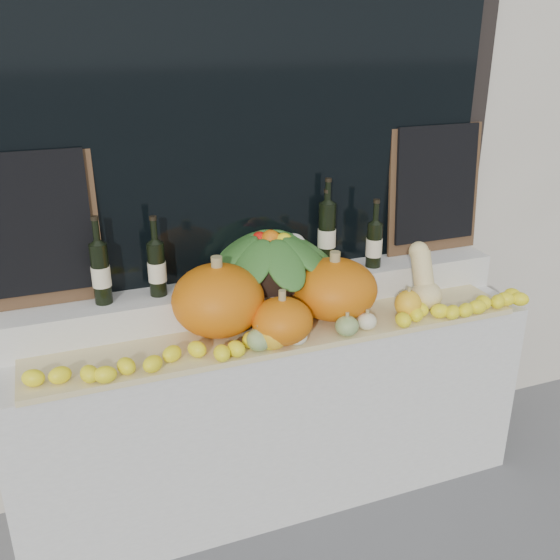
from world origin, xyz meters
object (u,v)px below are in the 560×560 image
(butternut_squash, at_px, (424,281))
(wine_bottle_tall, at_px, (327,235))
(produce_bowl, at_px, (271,255))
(pumpkin_right, at_px, (334,289))
(pumpkin_left, at_px, (218,300))

(butternut_squash, distance_m, wine_bottle_tall, 0.49)
(produce_bowl, distance_m, wine_bottle_tall, 0.30)
(pumpkin_right, xyz_separation_m, wine_bottle_tall, (0.07, 0.24, 0.16))
(pumpkin_left, xyz_separation_m, wine_bottle_tall, (0.58, 0.21, 0.15))
(pumpkin_right, relative_size, butternut_squash, 1.31)
(pumpkin_right, distance_m, wine_bottle_tall, 0.30)
(pumpkin_left, xyz_separation_m, pumpkin_right, (0.51, -0.03, -0.02))
(pumpkin_left, relative_size, butternut_squash, 1.32)
(produce_bowl, bearing_deg, pumpkin_left, -149.89)
(pumpkin_right, height_order, produce_bowl, produce_bowl)
(wine_bottle_tall, bearing_deg, butternut_squash, -39.12)
(pumpkin_right, bearing_deg, produce_bowl, 138.51)
(pumpkin_left, relative_size, produce_bowl, 0.62)
(butternut_squash, bearing_deg, produce_bowl, 159.35)
(pumpkin_right, height_order, wine_bottle_tall, wine_bottle_tall)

